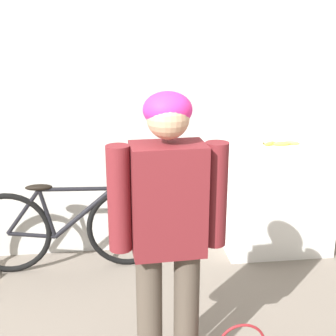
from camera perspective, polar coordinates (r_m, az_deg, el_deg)
wall_back at (r=4.10m, az=-6.74°, el=6.73°), size 8.00×0.07×2.60m
side_shelf at (r=4.36m, az=13.47°, el=-3.88°), size 0.95×0.38×1.01m
person at (r=2.58m, az=-0.00°, el=-6.24°), size 0.65×0.27×1.72m
bicycle at (r=4.08m, az=-11.98°, el=-7.15°), size 1.73×0.46×0.79m
banana at (r=4.23m, az=13.56°, el=2.93°), size 0.34×0.09×0.04m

